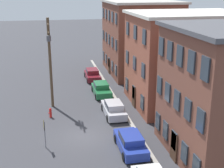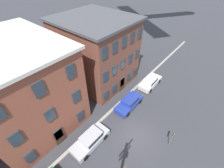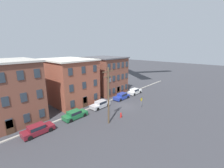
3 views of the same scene
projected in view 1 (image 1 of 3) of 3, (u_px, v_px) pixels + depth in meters
ground_plane at (85, 137)px, 26.57m from camera, size 200.00×200.00×0.00m
kerb_strip at (136, 131)px, 27.41m from camera, size 56.00×0.36×0.16m
apartment_corner at (140, 37)px, 45.37m from camera, size 12.19×9.60×10.38m
apartment_midblock at (187, 59)px, 32.95m from camera, size 9.57×11.98×9.78m
car_maroon at (92, 74)px, 42.78m from camera, size 4.40×1.92×1.43m
car_green at (101, 89)px, 36.71m from camera, size 4.40×1.92×1.43m
car_silver at (114, 108)px, 30.72m from camera, size 4.40×1.92×1.43m
car_blue at (131, 142)px, 24.10m from camera, size 4.40×1.92×1.43m
caution_sign at (44, 129)px, 24.27m from camera, size 0.95×0.08×2.40m
utility_pole at (50, 58)px, 31.72m from camera, size 2.40×0.44×9.33m
fire_hydrant at (50, 113)px, 30.36m from camera, size 0.24×0.34×0.96m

